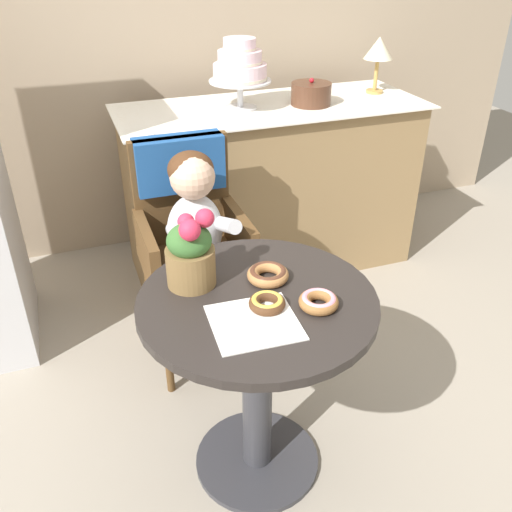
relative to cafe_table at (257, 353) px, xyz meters
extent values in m
plane|color=gray|center=(0.00, 0.00, -0.51)|extent=(8.00, 8.00, 0.00)
cylinder|color=#282321|center=(0.00, 0.00, 0.20)|extent=(0.72, 0.72, 0.03)
cylinder|color=#333338|center=(0.00, 0.00, -0.16)|extent=(0.10, 0.10, 0.69)
cylinder|color=#333338|center=(0.00, 0.00, -0.50)|extent=(0.44, 0.44, 0.02)
cube|color=brown|center=(-0.03, 0.64, -0.04)|extent=(0.42, 0.42, 0.04)
cube|color=brown|center=(-0.03, 0.83, 0.22)|extent=(0.40, 0.04, 0.46)
cube|color=brown|center=(-0.22, 0.64, 0.08)|extent=(0.04, 0.38, 0.18)
cube|color=brown|center=(0.16, 0.64, 0.08)|extent=(0.04, 0.38, 0.18)
cube|color=#1E4C8C|center=(-0.03, 0.83, 0.34)|extent=(0.36, 0.11, 0.22)
cylinder|color=brown|center=(-0.21, 0.46, -0.28)|extent=(0.03, 0.03, 0.45)
cylinder|color=brown|center=(0.15, 0.46, -0.28)|extent=(0.03, 0.03, 0.45)
cylinder|color=brown|center=(-0.21, 0.82, -0.28)|extent=(0.03, 0.03, 0.45)
cylinder|color=brown|center=(0.15, 0.82, -0.28)|extent=(0.03, 0.03, 0.45)
ellipsoid|color=silver|center=(-0.03, 0.62, 0.14)|extent=(0.22, 0.16, 0.30)
sphere|color=#E0B293|center=(-0.03, 0.61, 0.36)|extent=(0.17, 0.17, 0.17)
ellipsoid|color=#4C2D19|center=(-0.03, 0.63, 0.38)|extent=(0.17, 0.17, 0.14)
cylinder|color=silver|center=(-0.13, 0.53, 0.19)|extent=(0.08, 0.23, 0.13)
sphere|color=#E0B293|center=(-0.12, 0.45, 0.12)|extent=(0.06, 0.06, 0.06)
cylinder|color=silver|center=(0.06, 0.53, 0.19)|extent=(0.08, 0.23, 0.13)
sphere|color=#E0B293|center=(0.05, 0.45, 0.12)|extent=(0.06, 0.06, 0.06)
cylinder|color=#3F4760|center=(-0.09, 0.54, 0.03)|extent=(0.09, 0.22, 0.09)
cylinder|color=#3F4760|center=(-0.09, 0.43, -0.14)|extent=(0.08, 0.08, 0.26)
cylinder|color=#3F4760|center=(0.02, 0.54, 0.03)|extent=(0.09, 0.22, 0.09)
cylinder|color=#3F4760|center=(0.02, 0.43, -0.14)|extent=(0.08, 0.08, 0.26)
cube|color=white|center=(-0.05, -0.11, 0.21)|extent=(0.25, 0.24, 0.00)
torus|color=#4C2D19|center=(0.01, -0.06, 0.23)|extent=(0.11, 0.11, 0.03)
torus|color=gold|center=(0.01, -0.06, 0.24)|extent=(0.09, 0.09, 0.02)
torus|color=#AD7542|center=(0.06, 0.08, 0.23)|extent=(0.13, 0.13, 0.04)
torus|color=#512D1E|center=(0.06, 0.08, 0.24)|extent=(0.12, 0.12, 0.02)
torus|color=#936033|center=(0.15, -0.10, 0.23)|extent=(0.12, 0.12, 0.04)
torus|color=pink|center=(0.15, -0.10, 0.24)|extent=(0.10, 0.10, 0.02)
cylinder|color=brown|center=(-0.16, 0.14, 0.27)|extent=(0.15, 0.15, 0.12)
ellipsoid|color=#38662D|center=(-0.16, 0.14, 0.36)|extent=(0.14, 0.14, 0.10)
sphere|color=#D82D4C|center=(-0.11, 0.14, 0.43)|extent=(0.06, 0.06, 0.06)
sphere|color=#D82D4C|center=(-0.16, 0.19, 0.40)|extent=(0.05, 0.05, 0.05)
sphere|color=#D82D4C|center=(-0.20, 0.14, 0.36)|extent=(0.05, 0.05, 0.05)
sphere|color=#D82D4C|center=(-0.17, 0.09, 0.42)|extent=(0.06, 0.06, 0.06)
cube|color=#93754C|center=(0.55, 1.30, -0.06)|extent=(1.50, 0.56, 0.90)
cube|color=white|center=(0.55, 1.30, 0.39)|extent=(1.56, 0.62, 0.01)
cylinder|color=silver|center=(0.38, 1.30, 0.40)|extent=(0.16, 0.16, 0.01)
cylinder|color=silver|center=(0.38, 1.30, 0.46)|extent=(0.03, 0.03, 0.12)
cylinder|color=silver|center=(0.38, 1.30, 0.53)|extent=(0.30, 0.30, 0.01)
cylinder|color=silver|center=(0.38, 1.30, 0.57)|extent=(0.26, 0.25, 0.08)
cylinder|color=beige|center=(0.38, 1.30, 0.54)|extent=(0.26, 0.26, 0.01)
cylinder|color=silver|center=(0.38, 1.30, 0.63)|extent=(0.21, 0.21, 0.06)
cylinder|color=beige|center=(0.38, 1.30, 0.61)|extent=(0.21, 0.21, 0.01)
cylinder|color=silver|center=(0.38, 1.30, 0.69)|extent=(0.15, 0.15, 0.05)
cylinder|color=beige|center=(0.38, 1.30, 0.67)|extent=(0.16, 0.16, 0.01)
cylinder|color=#4C2D1E|center=(0.74, 1.25, 0.45)|extent=(0.20, 0.20, 0.11)
sphere|color=red|center=(0.74, 1.25, 0.51)|extent=(0.02, 0.02, 0.02)
cylinder|color=#B28C47|center=(1.16, 1.35, 0.40)|extent=(0.09, 0.09, 0.01)
cylinder|color=#B28C47|center=(1.16, 1.35, 0.49)|extent=(0.02, 0.02, 0.16)
cone|color=beige|center=(1.16, 1.35, 0.62)|extent=(0.15, 0.15, 0.11)
camera|label=1|loc=(-0.46, -1.26, 1.15)|focal=38.73mm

